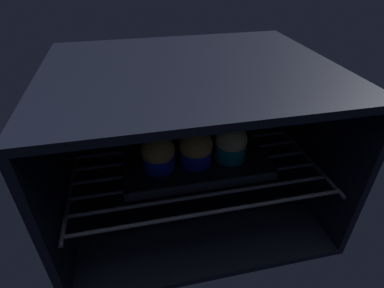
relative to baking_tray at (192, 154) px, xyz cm
name	(u,v)px	position (x,y,z in cm)	size (l,w,h in cm)	color
oven_cavity	(187,134)	(0.00, 5.48, 2.30)	(59.00, 47.00, 37.00)	black
oven_rack	(191,155)	(0.00, 1.24, -1.10)	(54.80, 42.00, 0.80)	#444756
baking_tray	(192,154)	(0.00, 0.00, 0.00)	(32.06, 24.08, 2.20)	black
muffin_row0_col0	(158,153)	(-8.21, -3.94, 4.27)	(7.20, 7.20, 8.46)	#1928B7
muffin_row0_col1	(195,149)	(-0.19, -4.00, 4.32)	(7.24, 7.24, 8.32)	#1928B7
muffin_row0_col2	(231,143)	(7.93, -3.99, 4.64)	(7.07, 7.07, 9.16)	#0C8C84
muffin_row1_col0	(156,134)	(-7.68, 3.61, 4.39)	(6.78, 6.78, 8.27)	silver
muffin_row1_col1	(189,130)	(0.26, 4.07, 4.09)	(6.98, 6.98, 7.94)	#1928B7
muffin_row1_col2	(220,124)	(7.80, 4.12, 4.82)	(7.32, 7.32, 9.01)	#0C8C84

